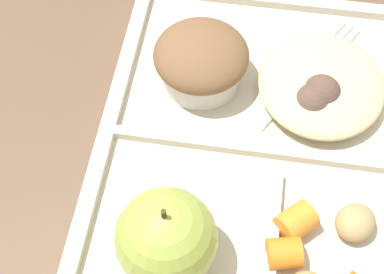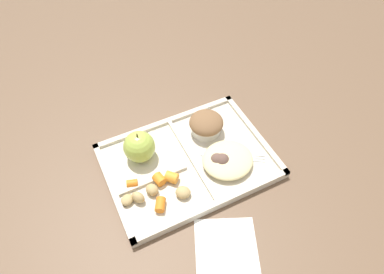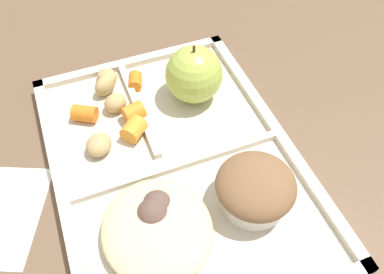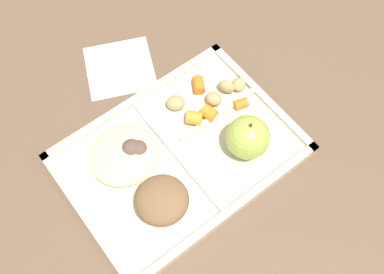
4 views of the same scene
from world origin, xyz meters
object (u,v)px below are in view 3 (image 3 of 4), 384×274
bran_muffin (255,189)px  plastic_fork (171,260)px  green_apple (194,75)px  lunch_tray (176,165)px

bran_muffin → plastic_fork: (0.03, -0.11, -0.03)m
green_apple → plastic_fork: 0.24m
lunch_tray → green_apple: green_apple is taller
lunch_tray → bran_muffin: (0.08, 0.06, 0.03)m
green_apple → bran_muffin: green_apple is taller
lunch_tray → bran_muffin: bran_muffin is taller
lunch_tray → plastic_fork: size_ratio=2.73×
lunch_tray → green_apple: 0.12m
plastic_fork → green_apple: bearing=153.0°
green_apple → bran_muffin: bearing=-0.0°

